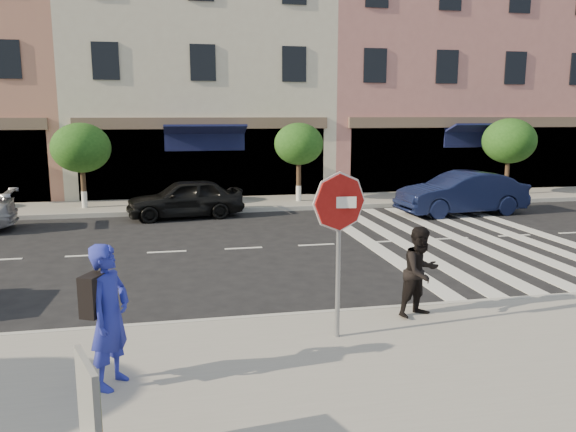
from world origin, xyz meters
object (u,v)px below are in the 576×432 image
at_px(poster_board, 90,421).
at_px(car_far_right, 462,193).
at_px(stop_sign, 339,219).
at_px(photographer, 110,316).
at_px(walker, 421,272).
at_px(car_far_mid, 185,198).

height_order(poster_board, car_far_right, car_far_right).
bearing_deg(stop_sign, photographer, -156.75).
bearing_deg(walker, stop_sign, 179.76).
bearing_deg(stop_sign, walker, 27.98).
bearing_deg(poster_board, walker, 15.70).
distance_m(photographer, car_far_mid, 12.47).
height_order(poster_board, car_far_mid, poster_board).
bearing_deg(photographer, walker, -46.14).
relative_size(walker, poster_board, 1.29).
bearing_deg(photographer, stop_sign, -47.75).
bearing_deg(poster_board, car_far_right, 30.75).
xyz_separation_m(stop_sign, car_far_right, (7.56, 10.22, -1.25)).
relative_size(photographer, car_far_mid, 0.47).
relative_size(photographer, car_far_right, 0.40).
height_order(stop_sign, walker, stop_sign).
relative_size(poster_board, car_far_right, 0.26).
bearing_deg(car_far_right, photographer, -48.65).
height_order(stop_sign, car_far_mid, stop_sign).
relative_size(stop_sign, walker, 1.66).
height_order(car_far_mid, car_far_right, car_far_right).
height_order(stop_sign, photographer, stop_sign).
distance_m(car_far_mid, car_far_right, 9.70).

